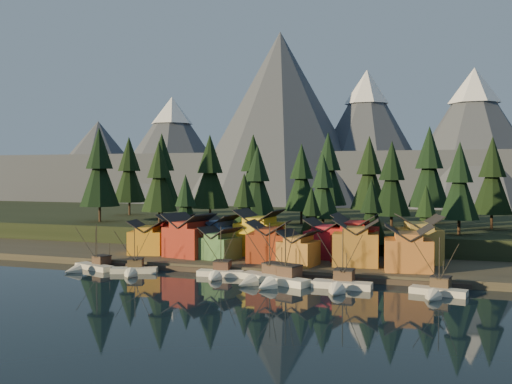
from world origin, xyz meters
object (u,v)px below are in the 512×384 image
(house_front_1, at_px, (189,234))
(house_back_1, at_px, (218,233))
(boat_5, at_px, (341,277))
(boat_4, at_px, (280,272))
(house_front_0, at_px, (148,236))
(boat_0, at_px, (90,261))
(boat_3, at_px, (263,270))
(boat_1, at_px, (133,264))
(house_back_0, at_px, (176,231))
(boat_6, at_px, (437,284))
(boat_2, at_px, (219,266))

(house_front_1, relative_size, house_back_1, 1.17)
(boat_5, height_order, house_back_1, house_back_1)
(boat_4, distance_m, house_front_0, 42.00)
(house_front_0, xyz_separation_m, house_back_1, (15.62, 5.38, 0.73))
(boat_5, height_order, house_front_0, boat_5)
(boat_0, distance_m, boat_3, 38.62)
(boat_1, height_order, house_back_0, house_back_0)
(boat_6, xyz_separation_m, house_front_0, (-65.12, 18.09, 3.59))
(house_front_1, bearing_deg, boat_1, -93.97)
(boat_6, height_order, house_front_1, house_front_1)
(boat_2, distance_m, boat_3, 10.10)
(boat_1, bearing_deg, house_front_0, 89.80)
(boat_2, relative_size, boat_5, 0.92)
(house_front_0, distance_m, house_front_1, 11.00)
(boat_5, bearing_deg, house_front_1, 156.03)
(boat_3, xyz_separation_m, boat_5, (15.04, -1.92, -0.06))
(house_front_1, xyz_separation_m, house_back_1, (4.67, 5.77, -0.25))
(house_front_1, bearing_deg, boat_4, -21.42)
(boat_3, relative_size, house_front_1, 1.13)
(house_front_0, bearing_deg, boat_5, -33.23)
(house_front_1, bearing_deg, boat_2, -34.49)
(boat_3, bearing_deg, house_back_0, 162.63)
(boat_3, distance_m, house_front_1, 28.31)
(boat_2, bearing_deg, house_back_1, 106.44)
(boat_6, bearing_deg, boat_3, -171.94)
(boat_0, distance_m, house_front_1, 22.57)
(boat_6, bearing_deg, boat_4, -168.62)
(boat_0, bearing_deg, boat_3, 19.17)
(boat_1, bearing_deg, boat_0, 155.54)
(boat_1, height_order, boat_5, boat_5)
(boat_0, bearing_deg, boat_5, 17.28)
(boat_3, bearing_deg, boat_5, 13.94)
(boat_6, bearing_deg, boat_2, -174.10)
(boat_3, xyz_separation_m, house_front_0, (-33.92, 16.35, 3.38))
(boat_0, height_order, boat_2, boat_2)
(boat_3, xyz_separation_m, house_front_1, (-22.97, 15.96, 4.36))
(boat_1, relative_size, house_front_0, 1.13)
(boat_1, bearing_deg, boat_6, -22.14)
(boat_0, xyz_separation_m, house_back_1, (20.32, 21.35, 4.43))
(house_front_0, relative_size, house_front_1, 0.84)
(boat_2, bearing_deg, house_front_1, 126.59)
(boat_4, bearing_deg, house_back_1, 153.62)
(house_front_1, xyz_separation_m, house_back_0, (-7.75, 8.56, -0.46))
(boat_4, height_order, house_front_1, boat_4)
(boat_2, height_order, boat_5, boat_5)
(boat_1, distance_m, boat_3, 27.67)
(boat_3, relative_size, house_back_0, 1.35)
(boat_5, bearing_deg, boat_6, 1.85)
(boat_0, distance_m, boat_4, 42.50)
(boat_4, bearing_deg, boat_2, -175.55)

